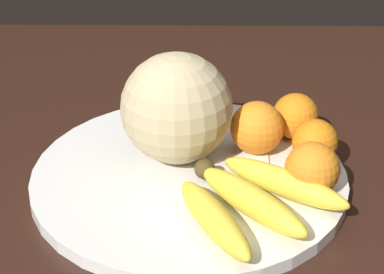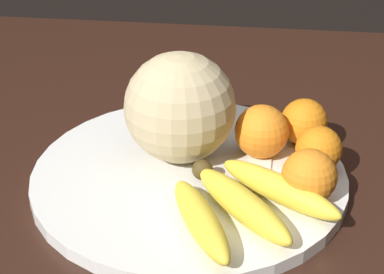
# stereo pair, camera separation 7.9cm
# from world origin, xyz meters

# --- Properties ---
(kitchen_table) EXTENTS (1.23, 0.98, 0.78)m
(kitchen_table) POSITION_xyz_m (0.00, 0.00, 0.67)
(kitchen_table) COLOR black
(kitchen_table) RESTS_ON ground_plane
(fruit_bowl) EXTENTS (0.40, 0.40, 0.02)m
(fruit_bowl) POSITION_xyz_m (-0.02, 0.00, 0.79)
(fruit_bowl) COLOR white
(fruit_bowl) RESTS_ON kitchen_table
(melon) EXTENTS (0.14, 0.14, 0.14)m
(melon) POSITION_xyz_m (-0.06, -0.02, 0.87)
(melon) COLOR #C6B284
(melon) RESTS_ON fruit_bowl
(banana_bunch) EXTENTS (0.21, 0.21, 0.04)m
(banana_bunch) POSITION_xyz_m (0.06, 0.07, 0.81)
(banana_bunch) COLOR #473819
(banana_bunch) RESTS_ON fruit_bowl
(orange_front_left) EXTENTS (0.07, 0.07, 0.07)m
(orange_front_left) POSITION_xyz_m (-0.08, 0.09, 0.83)
(orange_front_left) COLOR orange
(orange_front_left) RESTS_ON fruit_bowl
(orange_front_right) EXTENTS (0.07, 0.07, 0.07)m
(orange_front_right) POSITION_xyz_m (0.02, 0.15, 0.83)
(orange_front_right) COLOR orange
(orange_front_right) RESTS_ON fruit_bowl
(orange_mid_center) EXTENTS (0.06, 0.06, 0.06)m
(orange_mid_center) POSITION_xyz_m (-0.12, 0.15, 0.83)
(orange_mid_center) COLOR orange
(orange_mid_center) RESTS_ON fruit_bowl
(orange_back_left) EXTENTS (0.06, 0.06, 0.06)m
(orange_back_left) POSITION_xyz_m (-0.05, 0.16, 0.82)
(orange_back_left) COLOR orange
(orange_back_left) RESTS_ON fruit_bowl
(produce_tag) EXTENTS (0.08, 0.03, 0.00)m
(produce_tag) POSITION_xyz_m (-0.03, 0.09, 0.80)
(produce_tag) COLOR white
(produce_tag) RESTS_ON fruit_bowl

